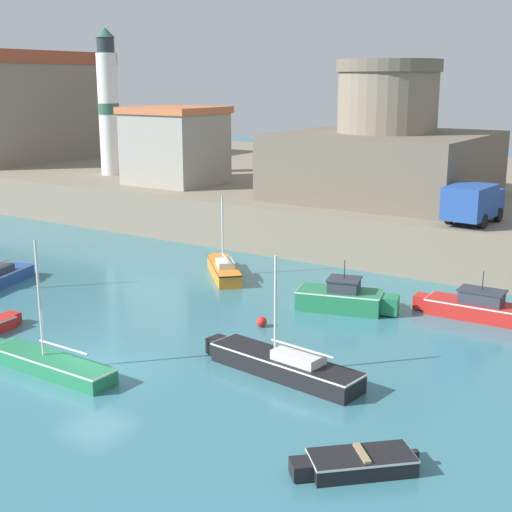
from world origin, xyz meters
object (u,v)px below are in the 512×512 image
Objects in this scene: motorboat_green_6 at (344,298)px; fortress at (385,152)px; lighthouse at (108,105)px; truck_on_quay at (473,202)px; dinghy_black_2 at (358,462)px; harbor_shed_near_wharf at (176,145)px; church at (11,102)px; sailboat_black_8 at (283,364)px; sailboat_green_0 at (49,363)px; mooring_buoy at (262,322)px; motorboat_red_3 at (483,308)px; sailboat_orange_4 at (224,269)px.

fortress is (-4.81, 15.60, 5.46)m from motorboat_green_6.
truck_on_quay is (31.97, -4.43, -4.55)m from lighthouse.
dinghy_black_2 is 45.49m from lighthouse.
lighthouse is 8.56m from harbor_shed_near_wharf.
church is at bearing 150.01° from dinghy_black_2.
sailboat_green_0 is at bearing -148.82° from sailboat_black_8.
dinghy_black_2 is 6.95× the size of mooring_buoy.
motorboat_red_3 reaches higher than dinghy_black_2.
harbor_shed_near_wharf is (-27.74, 25.70, 5.69)m from dinghy_black_2.
truck_on_quay reaches higher than sailboat_orange_4.
mooring_buoy is at bearing -81.93° from fortress.
sailboat_orange_4 reaches higher than mooring_buoy.
sailboat_green_0 reaches higher than motorboat_red_3.
church reaches higher than motorboat_green_6.
dinghy_black_2 is at bearing -41.29° from sailboat_black_8.
sailboat_orange_4 is (-14.37, -0.67, -0.06)m from motorboat_red_3.
fortress reaches higher than harbor_shed_near_wharf.
truck_on_quay is at bearing 99.55° from dinghy_black_2.
dinghy_black_2 is 0.19× the size of church.
church is (-37.43, 15.76, 8.27)m from sailboat_orange_4.
sailboat_green_0 is 14.26m from motorboat_green_6.
mooring_buoy is 0.11× the size of truck_on_quay.
harbor_shed_near_wharf reaches higher than sailboat_black_8.
motorboat_red_3 is at bearing -50.74° from fortress.
church is at bearing 157.17° from sailboat_orange_4.
lighthouse is at bearing 172.04° from harbor_shed_near_wharf.
sailboat_black_8 is (-4.38, -10.69, -0.06)m from motorboat_red_3.
sailboat_orange_4 is 41.45m from church.
motorboat_red_3 is at bearing 51.90° from sailboat_green_0.
sailboat_orange_4 is at bearing 134.93° from sailboat_black_8.
motorboat_green_6 is 0.42× the size of lighthouse.
lighthouse reaches higher than mooring_buoy.
sailboat_black_8 is 18.21m from truck_on_quay.
fortress is (40.98, -1.84, -2.66)m from church.
motorboat_red_3 is 54.58m from church.
motorboat_green_6 is 49.66m from church.
motorboat_green_6 is 0.39× the size of fortress.
truck_on_quay is (23.97, -3.31, -1.72)m from harbor_shed_near_wharf.
truck_on_quay reaches higher than motorboat_green_6.
sailboat_green_0 is 36.19m from lighthouse.
truck_on_quay is (11.52, 7.73, 3.80)m from sailboat_orange_4.
fortress is 16.26m from harbor_shed_near_wharf.
sailboat_black_8 reaches higher than motorboat_green_6.
sailboat_green_0 is 1.95× the size of dinghy_black_2.
lighthouse is at bearing -175.80° from fortress.
harbor_shed_near_wharf is at bearing -169.79° from fortress.
church is 3.90× the size of truck_on_quay.
sailboat_black_8 is 31.26m from harbor_shed_near_wharf.
lighthouse is at bearing 154.35° from motorboat_green_6.
mooring_buoy is at bearing -26.28° from church.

